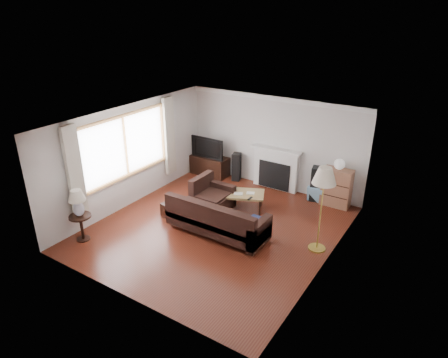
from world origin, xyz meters
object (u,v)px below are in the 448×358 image
Objects in this scene: coffee_table at (240,201)px; tv_stand at (210,165)px; bookshelf at (337,188)px; sectional_sofa at (218,218)px; floor_lamp at (321,210)px; side_table at (82,228)px.

tv_stand is at bearing 118.72° from coffee_table.
bookshelf is at bearing 13.49° from coffee_table.
sectional_sofa is at bearing -122.69° from bookshelf.
floor_lamp is at bearing -81.09° from bookshelf.
floor_lamp reaches higher than coffee_table.
tv_stand is 4.62m from floor_lamp.
coffee_table is at bearing 97.54° from sectional_sofa.
sectional_sofa is 2.21m from floor_lamp.
floor_lamp is at bearing -26.51° from tv_stand.
side_table is (-4.35, -2.37, -0.62)m from floor_lamp.
side_table is (-2.12, -3.00, 0.07)m from coffee_table.
sectional_sofa is 1.25m from coffee_table.
bookshelf is 3.21m from sectional_sofa.
side_table is at bearing -131.95° from bookshelf.
sectional_sofa is 2.89m from side_table.
floor_lamp is (2.23, -0.63, 0.68)m from coffee_table.
bookshelf is 2.41m from coffee_table.
coffee_table is 2.41m from floor_lamp.
floor_lamp is at bearing 16.17° from sectional_sofa.
bookshelf reaches higher than coffee_table.
sectional_sofa reaches higher than side_table.
bookshelf is at bearing 0.94° from tv_stand.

